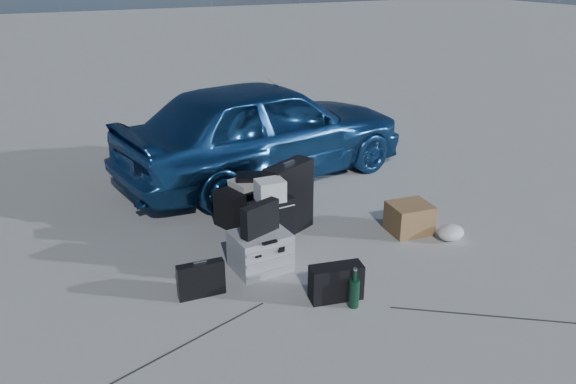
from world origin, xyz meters
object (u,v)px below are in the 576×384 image
Objects in this scene: car at (264,129)px; suitcase_left at (289,198)px; pelican_case at (260,251)px; cardboard_box at (409,218)px; green_bottle at (354,288)px; suitcase_right at (272,225)px; duffel_bag at (251,202)px; briefcase at (201,280)px.

car is 1.64m from suitcase_left.
pelican_case reaches higher than cardboard_box.
green_bottle is at bearing -68.18° from pelican_case.
car is 7.24× the size of suitcase_right.
cardboard_box is at bearing -56.62° from duffel_bag.
car reaches higher than green_bottle.
cardboard_box is at bearing 35.95° from green_bottle.
briefcase is 1.43m from suitcase_left.
briefcase is at bearing -172.17° from suitcase_left.
pelican_case is 0.66× the size of suitcase_left.
briefcase is 0.53× the size of suitcase_left.
duffel_bag is 1.93m from green_bottle.
green_bottle reaches higher than briefcase.
car is at bearing 63.51° from suitcase_right.
pelican_case is 1.08m from duffel_bag.
car is 11.12× the size of green_bottle.
duffel_bag is at bearing 142.54° from cardboard_box.
suitcase_right is 1.20m from green_bottle.
duffel_bag is at bearing 78.12° from suitcase_right.
briefcase is at bearing 135.76° from car.
suitcase_right reaches higher than pelican_case.
suitcase_right is at bearing -116.69° from duffel_bag.
suitcase_right is (0.87, 0.48, 0.11)m from briefcase.
pelican_case is 1.19× the size of cardboard_box.
duffel_bag is (0.10, 0.74, -0.07)m from suitcase_right.
pelican_case is at bearing -134.92° from suitcase_right.
suitcase_left is 2.20× the size of green_bottle.
duffel_bag is (-0.65, -1.09, -0.45)m from car.
car reaches higher than suitcase_left.
suitcase_right is 0.67× the size of duffel_bag.
suitcase_right is 1.46m from cardboard_box.
car is at bearing 59.27° from briefcase.
pelican_case is 1.68m from cardboard_box.
duffel_bag is at bearing 55.92° from briefcase.
suitcase_left is at bearing 84.75° from green_bottle.
duffel_bag is 1.89× the size of cardboard_box.
car reaches higher than briefcase.
briefcase is (-0.63, -0.20, -0.02)m from pelican_case.
briefcase is (-1.62, -2.32, -0.49)m from car.
duffel_bag is (0.97, 1.23, 0.04)m from briefcase.
briefcase is 1.56m from duffel_bag.
suitcase_left is at bearing 155.31° from car.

